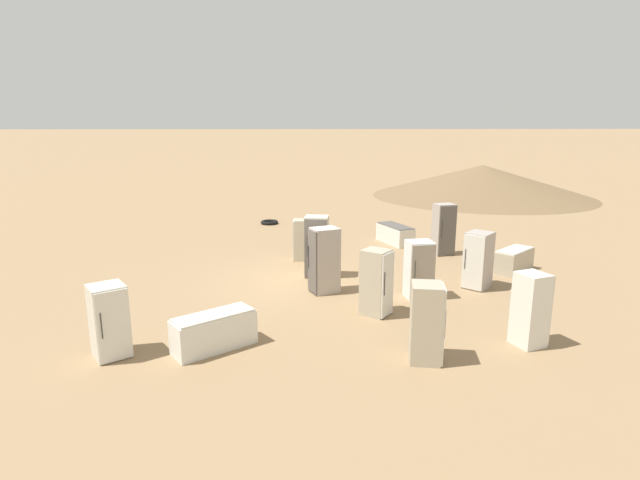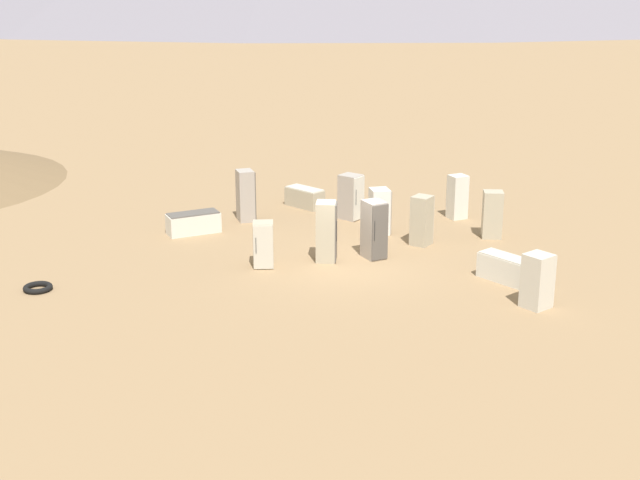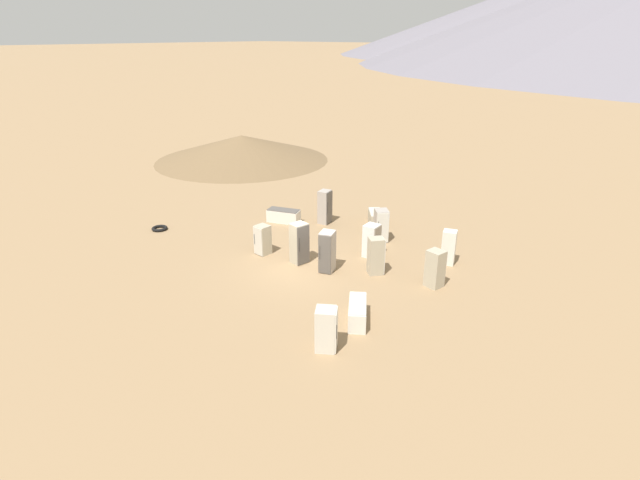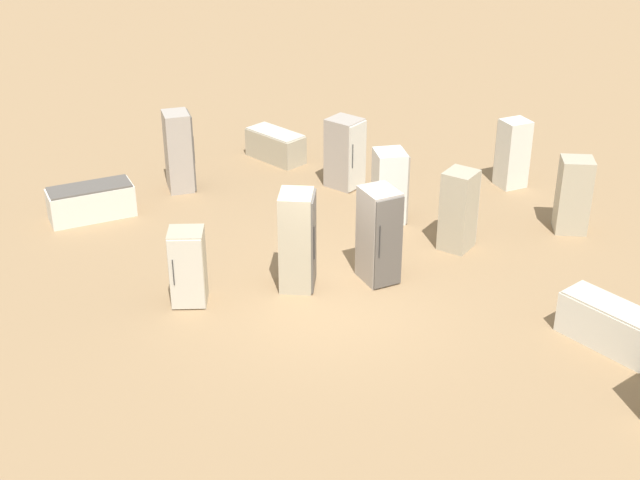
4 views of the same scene
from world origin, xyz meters
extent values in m
plane|color=#937551|center=(0.00, 0.00, 0.00)|extent=(1000.00, 1000.00, 0.00)
cone|color=brown|center=(-12.66, -17.64, 1.03)|extent=(14.31, 14.31, 2.07)
cube|color=silver|center=(-3.91, -4.87, 0.35)|extent=(1.27, 1.95, 0.69)
cube|color=#56514C|center=(-3.91, -4.87, 0.71)|extent=(1.22, 1.87, 0.04)
cube|color=white|center=(-3.08, 1.54, 0.80)|extent=(0.73, 0.67, 1.59)
cube|color=gray|center=(-3.11, 1.87, 0.80)|extent=(0.66, 0.09, 1.53)
cylinder|color=#2D2D2D|center=(-2.87, 1.91, 0.88)|extent=(0.02, 0.02, 0.56)
cube|color=#A89E93|center=(-5.25, -3.00, 0.94)|extent=(0.78, 0.68, 1.87)
cube|color=#56514C|center=(-5.31, -2.70, 0.94)|extent=(0.66, 0.16, 1.80)
cylinder|color=#2D2D2D|center=(-5.08, -2.63, 1.03)|extent=(0.02, 0.02, 0.66)
cube|color=beige|center=(4.20, 4.54, 0.76)|extent=(0.92, 0.92, 1.52)
cube|color=silver|center=(4.01, 4.84, 0.76)|extent=(0.56, 0.38, 1.46)
cylinder|color=#2D2D2D|center=(4.19, 4.99, 0.84)|extent=(0.02, 0.02, 0.53)
cube|color=#A89E93|center=(-5.04, 0.83, 0.82)|extent=(0.97, 0.97, 1.65)
cube|color=silver|center=(-4.77, 1.10, 0.82)|extent=(0.47, 0.47, 1.58)
cylinder|color=#2D2D2D|center=(-4.59, 0.97, 0.91)|extent=(0.02, 0.02, 0.58)
cube|color=silver|center=(-4.61, 4.74, 0.81)|extent=(0.71, 0.74, 1.61)
cube|color=silver|center=(-4.90, 4.64, 0.81)|extent=(0.22, 0.56, 1.55)
cylinder|color=#2D2D2D|center=(-4.99, 4.84, 0.89)|extent=(0.02, 0.02, 0.56)
cube|color=#B2A88E|center=(-2.17, 5.28, 0.81)|extent=(0.71, 0.76, 1.62)
cube|color=silver|center=(-2.48, 5.34, 0.81)|extent=(0.16, 0.62, 1.56)
cylinder|color=#2D2D2D|center=(-2.47, 5.57, 0.89)|extent=(0.02, 0.02, 0.57)
cube|color=#B2A88E|center=(-0.44, -0.67, 0.96)|extent=(0.81, 0.72, 1.91)
cube|color=#56514C|center=(-0.38, -0.36, 0.96)|extent=(0.68, 0.17, 1.84)
cylinder|color=#2D2D2D|center=(-0.13, -0.38, 1.05)|extent=(0.02, 0.02, 0.67)
cube|color=#A89E93|center=(-0.55, 0.88, 0.93)|extent=(0.88, 0.80, 1.86)
cube|color=#56514C|center=(-0.19, 1.01, 0.93)|extent=(0.23, 0.55, 1.79)
cylinder|color=#2D2D2D|center=(-0.09, 0.82, 1.02)|extent=(0.02, 0.02, 0.65)
cube|color=#B2A88E|center=(-0.09, -2.67, 0.72)|extent=(0.63, 0.67, 1.44)
cube|color=beige|center=(0.22, -2.69, 0.72)|extent=(0.08, 0.60, 1.38)
cylinder|color=#2D2D2D|center=(0.23, -2.91, 0.79)|extent=(0.02, 0.02, 0.50)
cube|color=#B2A88E|center=(-1.66, 2.69, 0.84)|extent=(0.85, 0.85, 1.67)
cube|color=silver|center=(-1.91, 2.91, 0.84)|extent=(0.39, 0.45, 1.61)
cylinder|color=#2D2D2D|center=(-1.80, 3.08, 0.92)|extent=(0.02, 0.02, 0.59)
cube|color=silver|center=(2.12, 4.38, 0.37)|extent=(1.81, 1.50, 0.75)
cube|color=beige|center=(2.12, 4.38, 0.77)|extent=(1.74, 1.44, 0.04)
cube|color=#B2A88E|center=(-6.86, -0.66, 0.35)|extent=(1.61, 1.50, 0.70)
cube|color=beige|center=(-6.86, -0.66, 0.72)|extent=(1.55, 1.44, 0.04)
torus|color=black|center=(1.20, -9.27, 0.08)|extent=(0.84, 0.84, 0.16)
camera|label=1|loc=(0.68, 14.38, 4.67)|focal=28.00mm
camera|label=2|loc=(26.07, -4.13, 9.16)|focal=50.00mm
camera|label=3|loc=(15.31, 13.25, 9.83)|focal=28.00mm
camera|label=4|loc=(14.12, -1.82, 8.45)|focal=50.00mm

